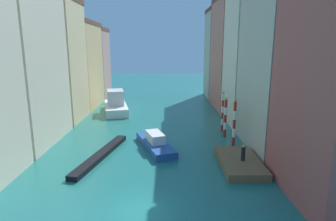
{
  "coord_description": "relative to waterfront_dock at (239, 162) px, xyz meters",
  "views": [
    {
      "loc": [
        1.75,
        -16.39,
        10.23
      ],
      "look_at": [
        2.1,
        23.01,
        1.5
      ],
      "focal_mm": 30.34,
      "sensor_mm": 36.0,
      "label": 1
    }
  ],
  "objects": [
    {
      "name": "ground_plane",
      "position": [
        -8.28,
        17.46,
        -0.33
      ],
      "size": [
        154.0,
        154.0,
        0.0
      ],
      "primitive_type": "plane",
      "color": "#1E6B66"
    },
    {
      "name": "building_left_1",
      "position": [
        -21.95,
        6.73,
        8.42
      ],
      "size": [
        6.89,
        10.94,
        17.48
      ],
      "color": "beige",
      "rests_on": "ground"
    },
    {
      "name": "building_left_2",
      "position": [
        -21.95,
        16.78,
        8.2
      ],
      "size": [
        6.89,
        8.35,
        17.03
      ],
      "color": "beige",
      "rests_on": "ground"
    },
    {
      "name": "building_left_3",
      "position": [
        -21.95,
        26.46,
        7.02
      ],
      "size": [
        6.89,
        11.11,
        14.67
      ],
      "color": "#DBB77A",
      "rests_on": "ground"
    },
    {
      "name": "building_left_4",
      "position": [
        -21.95,
        35.9,
        6.78
      ],
      "size": [
        6.89,
        7.5,
        14.2
      ],
      "color": "tan",
      "rests_on": "ground"
    },
    {
      "name": "building_right_1",
      "position": [
        5.38,
        5.03,
        9.66
      ],
      "size": [
        6.89,
        11.03,
        19.95
      ],
      "color": "#BCB299",
      "rests_on": "ground"
    },
    {
      "name": "building_right_2",
      "position": [
        5.38,
        15.14,
        9.34
      ],
      "size": [
        6.89,
        8.55,
        19.3
      ],
      "color": "beige",
      "rests_on": "ground"
    },
    {
      "name": "building_right_3",
      "position": [
        5.38,
        25.8,
        9.03
      ],
      "size": [
        6.89,
        12.08,
        18.69
      ],
      "color": "#C6705B",
      "rests_on": "ground"
    },
    {
      "name": "building_right_4",
      "position": [
        5.38,
        36.33,
        8.66
      ],
      "size": [
        6.89,
        8.38,
        17.95
      ],
      "color": "#BCB299",
      "rests_on": "ground"
    },
    {
      "name": "waterfront_dock",
      "position": [
        0.0,
        0.0,
        0.0
      ],
      "size": [
        3.41,
        6.62,
        0.65
      ],
      "color": "brown",
      "rests_on": "ground"
    },
    {
      "name": "person_on_dock",
      "position": [
        0.17,
        -0.34,
        0.99
      ],
      "size": [
        0.36,
        0.36,
        1.43
      ],
      "color": "black",
      "rests_on": "waterfront_dock"
    },
    {
      "name": "mooring_pole_0",
      "position": [
        0.69,
        5.31,
        2.26
      ],
      "size": [
        0.35,
        0.35,
        5.07
      ],
      "color": "red",
      "rests_on": "ground"
    },
    {
      "name": "mooring_pole_1",
      "position": [
        0.41,
        8.44,
        2.08
      ],
      "size": [
        0.36,
        0.36,
        4.71
      ],
      "color": "red",
      "rests_on": "ground"
    },
    {
      "name": "mooring_pole_2",
      "position": [
        0.54,
        10.84,
        2.22
      ],
      "size": [
        0.31,
        0.31,
        4.99
      ],
      "color": "red",
      "rests_on": "ground"
    },
    {
      "name": "vaporetto_white",
      "position": [
        -14.61,
        21.62,
        0.96
      ],
      "size": [
        5.31,
        9.85,
        3.61
      ],
      "color": "white",
      "rests_on": "ground"
    },
    {
      "name": "gondola_black",
      "position": [
        -12.7,
        2.24,
        -0.09
      ],
      "size": [
        3.33,
        10.77,
        0.47
      ],
      "color": "black",
      "rests_on": "ground"
    },
    {
      "name": "motorboat_0",
      "position": [
        -7.62,
        4.6,
        0.24
      ],
      "size": [
        4.54,
        7.89,
        1.68
      ],
      "color": "#234C93",
      "rests_on": "ground"
    }
  ]
}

